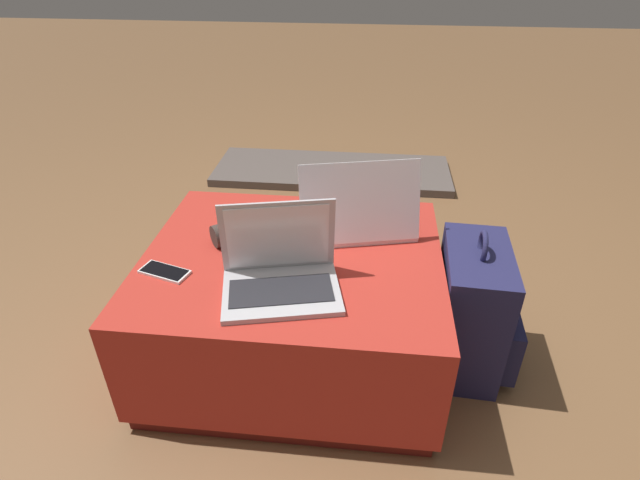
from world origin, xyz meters
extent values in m
plane|color=brown|center=(0.00, 0.00, 0.00)|extent=(14.00, 14.00, 0.00)
cube|color=maroon|center=(0.00, 0.00, 0.03)|extent=(0.89, 0.75, 0.05)
cube|color=#B22D23|center=(0.00, 0.00, 0.23)|extent=(0.93, 0.79, 0.36)
cube|color=#B7B7BC|center=(0.00, -0.20, 0.42)|extent=(0.36, 0.29, 0.02)
cube|color=#232328|center=(0.00, -0.21, 0.43)|extent=(0.30, 0.18, 0.00)
cube|color=#B7B7BC|center=(-0.02, -0.10, 0.54)|extent=(0.32, 0.10, 0.23)
cube|color=white|center=(-0.02, -0.10, 0.54)|extent=(0.28, 0.09, 0.20)
cube|color=silver|center=(0.18, 0.19, 0.42)|extent=(0.43, 0.34, 0.02)
cube|color=#B2B2B7|center=(0.18, 0.20, 0.43)|extent=(0.36, 0.22, 0.00)
cube|color=silver|center=(0.20, 0.10, 0.55)|extent=(0.38, 0.16, 0.25)
cube|color=#1E4799|center=(0.20, 0.10, 0.55)|extent=(0.34, 0.14, 0.22)
cube|color=white|center=(-0.36, -0.14, 0.42)|extent=(0.16, 0.10, 0.01)
cube|color=black|center=(-0.36, -0.14, 0.42)|extent=(0.15, 0.09, 0.00)
cube|color=#23234C|center=(0.57, 0.03, 0.22)|extent=(0.22, 0.36, 0.44)
cube|color=#1E1E41|center=(0.69, 0.02, 0.13)|extent=(0.08, 0.29, 0.20)
torus|color=#23234C|center=(0.57, 0.03, 0.46)|extent=(0.02, 0.10, 0.10)
cylinder|color=#3D332D|center=(-0.18, 0.07, 0.45)|extent=(0.19, 0.17, 0.07)
cube|color=brown|center=(-0.18, 0.07, 0.45)|extent=(0.11, 0.11, 0.02)
cube|color=#564C47|center=(0.00, 1.49, 0.02)|extent=(1.40, 0.50, 0.04)
camera|label=1|loc=(0.22, -1.27, 1.28)|focal=28.00mm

